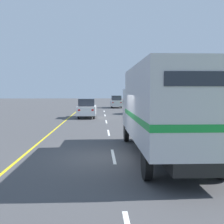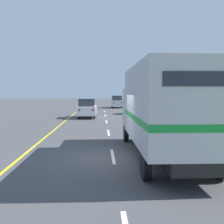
{
  "view_description": "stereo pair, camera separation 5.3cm",
  "coord_description": "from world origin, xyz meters",
  "px_view_note": "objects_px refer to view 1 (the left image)",
  "views": [
    {
      "loc": [
        -0.53,
        -11.04,
        2.62
      ],
      "look_at": [
        0.3,
        8.65,
        1.2
      ],
      "focal_mm": 45.0,
      "sensor_mm": 36.0,
      "label": 1
    },
    {
      "loc": [
        -0.48,
        -11.04,
        2.62
      ],
      "look_at": [
        0.3,
        8.65,
        1.2
      ],
      "focal_mm": 45.0,
      "sensor_mm": 36.0,
      "label": 2
    }
  ],
  "objects_px": {
    "lead_car_white": "(87,108)",
    "roadside_tree_mid": "(181,79)",
    "horse_trailer_truck": "(164,108)",
    "highway_sign": "(186,102)",
    "lead_car_silver_ahead": "(116,102)"
  },
  "relations": [
    {
      "from": "lead_car_white",
      "to": "lead_car_silver_ahead",
      "type": "relative_size",
      "value": 0.91
    },
    {
      "from": "horse_trailer_truck",
      "to": "roadside_tree_mid",
      "type": "bearing_deg",
      "value": 72.28
    },
    {
      "from": "lead_car_white",
      "to": "roadside_tree_mid",
      "type": "height_order",
      "value": "roadside_tree_mid"
    },
    {
      "from": "lead_car_silver_ahead",
      "to": "highway_sign",
      "type": "height_order",
      "value": "highway_sign"
    },
    {
      "from": "lead_car_silver_ahead",
      "to": "highway_sign",
      "type": "bearing_deg",
      "value": -82.33
    },
    {
      "from": "horse_trailer_truck",
      "to": "highway_sign",
      "type": "relative_size",
      "value": 2.95
    },
    {
      "from": "lead_car_white",
      "to": "roadside_tree_mid",
      "type": "distance_m",
      "value": 12.41
    },
    {
      "from": "horse_trailer_truck",
      "to": "roadside_tree_mid",
      "type": "height_order",
      "value": "roadside_tree_mid"
    },
    {
      "from": "horse_trailer_truck",
      "to": "lead_car_white",
      "type": "relative_size",
      "value": 2.08
    },
    {
      "from": "horse_trailer_truck",
      "to": "lead_car_silver_ahead",
      "type": "height_order",
      "value": "horse_trailer_truck"
    },
    {
      "from": "horse_trailer_truck",
      "to": "highway_sign",
      "type": "bearing_deg",
      "value": 68.28
    },
    {
      "from": "highway_sign",
      "to": "lead_car_silver_ahead",
      "type": "bearing_deg",
      "value": 97.67
    },
    {
      "from": "horse_trailer_truck",
      "to": "lead_car_silver_ahead",
      "type": "distance_m",
      "value": 35.2
    },
    {
      "from": "lead_car_white",
      "to": "lead_car_silver_ahead",
      "type": "distance_m",
      "value": 18.08
    },
    {
      "from": "roadside_tree_mid",
      "to": "highway_sign",
      "type": "bearing_deg",
      "value": -104.85
    }
  ]
}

